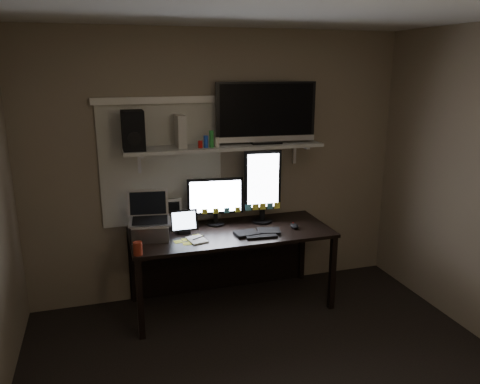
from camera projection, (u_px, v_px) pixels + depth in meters
name	position (u px, v px, depth m)	size (l,w,h in m)	color
ceiling	(304.00, 0.00, 2.44)	(3.60, 3.60, 0.00)	silver
back_wall	(220.00, 166.00, 4.43)	(3.60, 3.60, 0.00)	#7E705A
window_blinds	(162.00, 165.00, 4.24)	(1.10, 0.02, 1.10)	silver
desk	(228.00, 244.00, 4.37)	(1.80, 0.75, 0.73)	black
wall_shelf	(225.00, 147.00, 4.21)	(1.80, 0.35, 0.03)	#ABABA6
monitor_landscape	(215.00, 201.00, 4.33)	(0.52, 0.05, 0.45)	black
monitor_portrait	(263.00, 186.00, 4.38)	(0.35, 0.07, 0.70)	black
keyboard	(258.00, 232.00, 4.14)	(0.42, 0.16, 0.03)	black
mouse	(294.00, 226.00, 4.29)	(0.07, 0.11, 0.04)	black
notepad	(197.00, 240.00, 3.99)	(0.14, 0.19, 0.01)	silver
tablet	(184.00, 222.00, 4.13)	(0.25, 0.10, 0.22)	black
file_sorter	(169.00, 213.00, 4.30)	(0.20, 0.09, 0.26)	black
laptop	(150.00, 217.00, 3.98)	(0.35, 0.29, 0.40)	silver
cup	(138.00, 248.00, 3.67)	(0.07, 0.07, 0.11)	maroon
sticky_notes	(187.00, 241.00, 3.97)	(0.30, 0.22, 0.00)	#ECE940
tv	(266.00, 113.00, 4.24)	(0.92, 0.17, 0.55)	black
game_console	(180.00, 131.00, 4.08)	(0.07, 0.23, 0.28)	silver
speaker	(133.00, 130.00, 3.92)	(0.18, 0.22, 0.33)	black
bottles	(209.00, 139.00, 4.06)	(0.24, 0.06, 0.15)	#A50F0C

